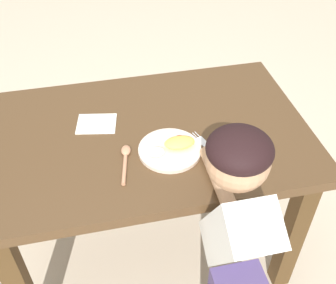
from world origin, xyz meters
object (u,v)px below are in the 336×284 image
(fork, at_px, (209,149))
(person, at_px, (235,262))
(plate, at_px, (172,148))
(spoon, at_px, (125,159))

(fork, bearing_deg, person, 158.05)
(fork, distance_m, person, 0.39)
(plate, height_order, person, person)
(plate, distance_m, fork, 0.13)
(fork, distance_m, spoon, 0.30)
(person, bearing_deg, fork, 87.11)
(plate, bearing_deg, spoon, -175.38)
(plate, bearing_deg, fork, -10.64)
(fork, xyz_separation_m, spoon, (-0.30, 0.01, 0.00))
(spoon, bearing_deg, person, -133.03)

